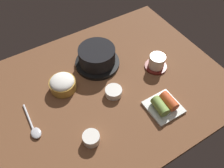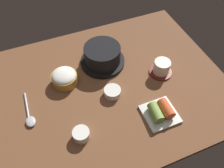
{
  "view_description": "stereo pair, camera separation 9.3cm",
  "coord_description": "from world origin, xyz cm",
  "px_view_note": "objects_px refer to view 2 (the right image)",
  "views": [
    {
      "loc": [
        -28.23,
        -51.43,
        78.36
      ],
      "look_at": [
        2.0,
        -2.0,
        5.0
      ],
      "focal_mm": 37.34,
      "sensor_mm": 36.0,
      "label": 1
    },
    {
      "loc": [
        -19.9,
        -55.65,
        78.36
      ],
      "look_at": [
        2.0,
        -2.0,
        5.0
      ],
      "focal_mm": 37.34,
      "sensor_mm": 36.0,
      "label": 2
    }
  ],
  "objects_px": {
    "side_bowl_near": "(81,134)",
    "kimchi_plate": "(160,112)",
    "banchan_cup_center": "(112,92)",
    "spoon": "(30,117)",
    "stone_pot": "(102,56)",
    "rice_bowl": "(64,77)",
    "tea_cup_with_saucer": "(161,68)"
  },
  "relations": [
    {
      "from": "stone_pot",
      "to": "tea_cup_with_saucer",
      "type": "xyz_separation_m",
      "value": [
        0.21,
        -0.15,
        -0.01
      ]
    },
    {
      "from": "banchan_cup_center",
      "to": "side_bowl_near",
      "type": "distance_m",
      "value": 0.22
    },
    {
      "from": "stone_pot",
      "to": "side_bowl_near",
      "type": "bearing_deg",
      "value": -122.49
    },
    {
      "from": "banchan_cup_center",
      "to": "rice_bowl",
      "type": "bearing_deg",
      "value": 140.22
    },
    {
      "from": "stone_pot",
      "to": "banchan_cup_center",
      "type": "xyz_separation_m",
      "value": [
        -0.03,
        -0.18,
        -0.03
      ]
    },
    {
      "from": "tea_cup_with_saucer",
      "to": "side_bowl_near",
      "type": "bearing_deg",
      "value": -158.68
    },
    {
      "from": "stone_pot",
      "to": "kimchi_plate",
      "type": "bearing_deg",
      "value": -72.83
    },
    {
      "from": "tea_cup_with_saucer",
      "to": "spoon",
      "type": "bearing_deg",
      "value": -178.6
    },
    {
      "from": "side_bowl_near",
      "to": "stone_pot",
      "type": "bearing_deg",
      "value": 57.51
    },
    {
      "from": "banchan_cup_center",
      "to": "spoon",
      "type": "distance_m",
      "value": 0.33
    },
    {
      "from": "stone_pot",
      "to": "banchan_cup_center",
      "type": "bearing_deg",
      "value": -98.25
    },
    {
      "from": "spoon",
      "to": "stone_pot",
      "type": "bearing_deg",
      "value": 24.86
    },
    {
      "from": "stone_pot",
      "to": "rice_bowl",
      "type": "xyz_separation_m",
      "value": [
        -0.19,
        -0.05,
        -0.01
      ]
    },
    {
      "from": "rice_bowl",
      "to": "tea_cup_with_saucer",
      "type": "height_order",
      "value": "tea_cup_with_saucer"
    },
    {
      "from": "side_bowl_near",
      "to": "rice_bowl",
      "type": "bearing_deg",
      "value": 87.48
    },
    {
      "from": "rice_bowl",
      "to": "spoon",
      "type": "relative_size",
      "value": 0.65
    },
    {
      "from": "spoon",
      "to": "rice_bowl",
      "type": "bearing_deg",
      "value": 34.97
    },
    {
      "from": "side_bowl_near",
      "to": "kimchi_plate",
      "type": "bearing_deg",
      "value": -4.9
    },
    {
      "from": "rice_bowl",
      "to": "banchan_cup_center",
      "type": "xyz_separation_m",
      "value": [
        0.16,
        -0.13,
        -0.01
      ]
    },
    {
      "from": "stone_pot",
      "to": "spoon",
      "type": "bearing_deg",
      "value": -155.14
    },
    {
      "from": "spoon",
      "to": "tea_cup_with_saucer",
      "type": "bearing_deg",
      "value": 1.4
    },
    {
      "from": "banchan_cup_center",
      "to": "kimchi_plate",
      "type": "height_order",
      "value": "kimchi_plate"
    },
    {
      "from": "tea_cup_with_saucer",
      "to": "side_bowl_near",
      "type": "distance_m",
      "value": 0.44
    },
    {
      "from": "kimchi_plate",
      "to": "spoon",
      "type": "relative_size",
      "value": 0.75
    },
    {
      "from": "stone_pot",
      "to": "side_bowl_near",
      "type": "relative_size",
      "value": 3.25
    },
    {
      "from": "stone_pot",
      "to": "rice_bowl",
      "type": "height_order",
      "value": "stone_pot"
    },
    {
      "from": "tea_cup_with_saucer",
      "to": "banchan_cup_center",
      "type": "xyz_separation_m",
      "value": [
        -0.24,
        -0.03,
        -0.01
      ]
    },
    {
      "from": "tea_cup_with_saucer",
      "to": "spoon",
      "type": "height_order",
      "value": "tea_cup_with_saucer"
    },
    {
      "from": "banchan_cup_center",
      "to": "side_bowl_near",
      "type": "relative_size",
      "value": 1.12
    },
    {
      "from": "tea_cup_with_saucer",
      "to": "rice_bowl",
      "type": "bearing_deg",
      "value": 165.3
    },
    {
      "from": "kimchi_plate",
      "to": "spoon",
      "type": "xyz_separation_m",
      "value": [
        -0.46,
        0.17,
        -0.01
      ]
    },
    {
      "from": "rice_bowl",
      "to": "kimchi_plate",
      "type": "xyz_separation_m",
      "value": [
        0.29,
        -0.29,
        -0.01
      ]
    }
  ]
}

